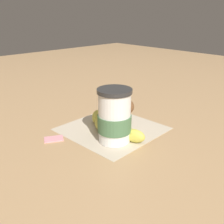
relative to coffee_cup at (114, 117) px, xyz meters
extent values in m
plane|color=tan|center=(0.06, -0.05, -0.07)|extent=(3.00, 3.00, 0.00)
cube|color=beige|center=(0.06, -0.05, -0.07)|extent=(0.26, 0.26, 0.00)
cylinder|color=white|center=(0.00, 0.00, 0.00)|extent=(0.08, 0.08, 0.13)
cylinder|color=#2D2D2D|center=(0.00, 0.00, 0.07)|extent=(0.09, 0.09, 0.01)
cylinder|color=#4C754C|center=(0.00, 0.00, -0.02)|extent=(0.09, 0.09, 0.04)
cylinder|color=white|center=(0.05, -0.06, -0.05)|extent=(0.07, 0.07, 0.04)
ellipsoid|color=brown|center=(0.05, -0.06, 0.00)|extent=(0.09, 0.09, 0.05)
ellipsoid|color=#D6CC4C|center=(0.12, -0.04, -0.05)|extent=(0.06, 0.06, 0.04)
ellipsoid|color=#D6CC4C|center=(0.07, -0.02, -0.05)|extent=(0.08, 0.06, 0.04)
ellipsoid|color=#D6CC4C|center=(0.01, -0.01, -0.05)|extent=(0.07, 0.04, 0.04)
ellipsoid|color=#D6CC4C|center=(-0.04, -0.03, -0.05)|extent=(0.06, 0.05, 0.04)
cube|color=pink|center=(0.12, 0.11, -0.06)|extent=(0.05, 0.06, 0.01)
camera|label=1|loc=(-0.44, 0.43, 0.26)|focal=42.00mm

